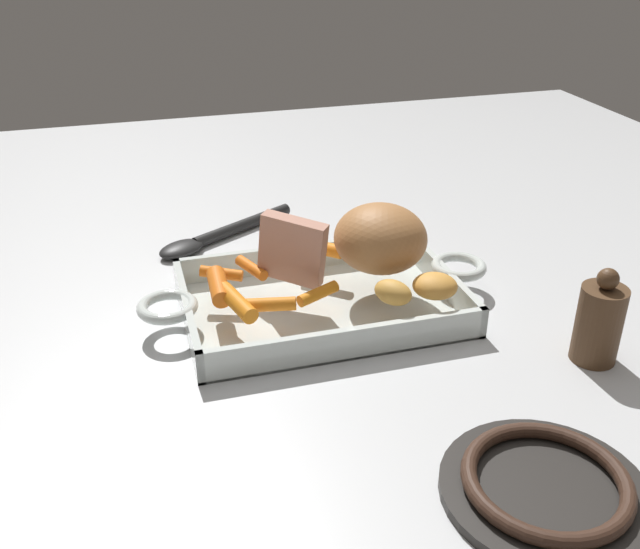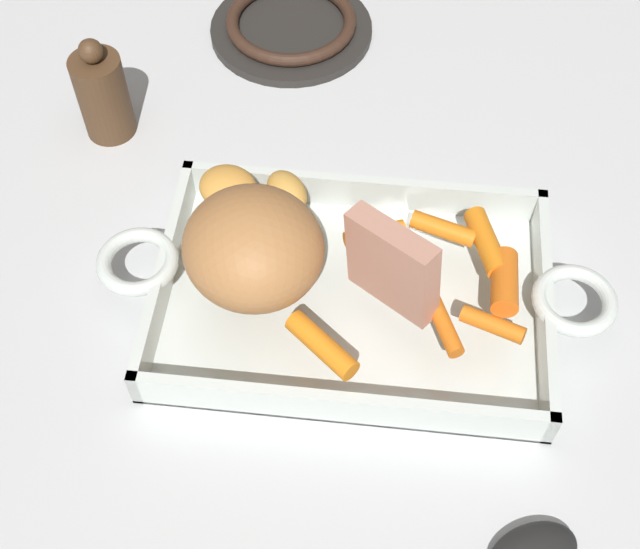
# 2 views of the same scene
# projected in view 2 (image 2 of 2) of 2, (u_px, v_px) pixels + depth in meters

# --- Properties ---
(ground_plane) EXTENTS (1.93, 1.93, 0.00)m
(ground_plane) POSITION_uv_depth(u_px,v_px,m) (351.00, 303.00, 0.77)
(ground_plane) COLOR silver
(roasting_dish) EXTENTS (0.46, 0.24, 0.04)m
(roasting_dish) POSITION_uv_depth(u_px,v_px,m) (352.00, 295.00, 0.76)
(roasting_dish) COLOR silver
(roasting_dish) RESTS_ON ground_plane
(pork_roast) EXTENTS (0.17, 0.17, 0.09)m
(pork_roast) POSITION_uv_depth(u_px,v_px,m) (253.00, 248.00, 0.70)
(pork_roast) COLOR #AD7241
(pork_roast) RESTS_ON roasting_dish
(roast_slice_outer) EXTENTS (0.09, 0.07, 0.09)m
(roast_slice_outer) POSITION_uv_depth(u_px,v_px,m) (392.00, 265.00, 0.69)
(roast_slice_outer) COLOR tan
(roast_slice_outer) RESTS_ON roasting_dish
(baby_carrot_short) EXTENTS (0.06, 0.04, 0.02)m
(baby_carrot_short) POSITION_uv_depth(u_px,v_px,m) (375.00, 234.00, 0.75)
(baby_carrot_short) COLOR orange
(baby_carrot_short) RESTS_ON roasting_dish
(baby_carrot_northeast) EXTENTS (0.04, 0.07, 0.02)m
(baby_carrot_northeast) POSITION_uv_depth(u_px,v_px,m) (486.00, 242.00, 0.74)
(baby_carrot_northeast) COLOR orange
(baby_carrot_northeast) RESTS_ON roasting_dish
(baby_carrot_long) EXTENTS (0.03, 0.06, 0.01)m
(baby_carrot_long) POSITION_uv_depth(u_px,v_px,m) (444.00, 326.00, 0.70)
(baby_carrot_long) COLOR orange
(baby_carrot_long) RESTS_ON roasting_dish
(baby_carrot_southwest) EXTENTS (0.06, 0.03, 0.02)m
(baby_carrot_southwest) POSITION_uv_depth(u_px,v_px,m) (493.00, 324.00, 0.70)
(baby_carrot_southwest) COLOR orange
(baby_carrot_southwest) RESTS_ON roasting_dish
(baby_carrot_center_left) EXTENTS (0.03, 0.06, 0.03)m
(baby_carrot_center_left) POSITION_uv_depth(u_px,v_px,m) (504.00, 279.00, 0.72)
(baby_carrot_center_left) COLOR orange
(baby_carrot_center_left) RESTS_ON roasting_dish
(baby_carrot_center_right) EXTENTS (0.07, 0.06, 0.02)m
(baby_carrot_center_right) POSITION_uv_depth(u_px,v_px,m) (322.00, 345.00, 0.68)
(baby_carrot_center_right) COLOR orange
(baby_carrot_center_right) RESTS_ON roasting_dish
(baby_carrot_southeast) EXTENTS (0.06, 0.03, 0.02)m
(baby_carrot_southeast) POSITION_uv_depth(u_px,v_px,m) (443.00, 229.00, 0.75)
(baby_carrot_southeast) COLOR orange
(baby_carrot_southeast) RESTS_ON roasting_dish
(potato_corner) EXTENTS (0.07, 0.07, 0.03)m
(potato_corner) POSITION_uv_depth(u_px,v_px,m) (228.00, 187.00, 0.77)
(potato_corner) COLOR gold
(potato_corner) RESTS_ON roasting_dish
(potato_golden_large) EXTENTS (0.06, 0.06, 0.03)m
(potato_golden_large) POSITION_uv_depth(u_px,v_px,m) (287.00, 192.00, 0.77)
(potato_golden_large) COLOR gold
(potato_golden_large) RESTS_ON roasting_dish
(stove_burner_rear) EXTENTS (0.19, 0.19, 0.03)m
(stove_burner_rear) POSITION_uv_depth(u_px,v_px,m) (291.00, 25.00, 0.98)
(stove_burner_rear) COLOR #282623
(stove_burner_rear) RESTS_ON ground_plane
(pepper_mill) EXTENTS (0.05, 0.05, 0.12)m
(pepper_mill) POSITION_uv_depth(u_px,v_px,m) (103.00, 94.00, 0.86)
(pepper_mill) COLOR #4C331E
(pepper_mill) RESTS_ON ground_plane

